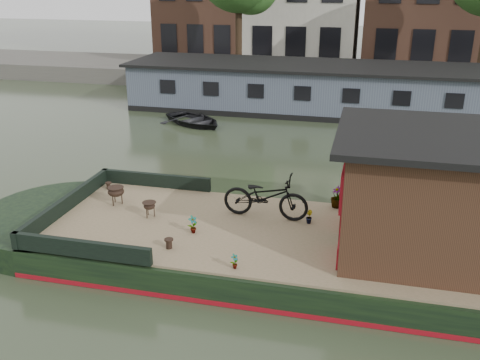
% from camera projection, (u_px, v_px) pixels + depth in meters
% --- Properties ---
extents(ground, '(120.00, 120.00, 0.00)m').
position_uv_depth(ground, '(319.00, 265.00, 11.46)').
color(ground, '#2B3321').
rests_on(ground, ground).
extents(houseboat_hull, '(14.01, 4.02, 0.60)m').
position_uv_depth(houseboat_hull, '(258.00, 247.00, 11.66)').
color(houseboat_hull, black).
rests_on(houseboat_hull, ground).
extents(houseboat_deck, '(11.80, 3.80, 0.05)m').
position_uv_depth(houseboat_deck, '(320.00, 239.00, 11.24)').
color(houseboat_deck, '#8B7056').
rests_on(houseboat_deck, houseboat_hull).
extents(bow_bulwark, '(3.00, 4.00, 0.35)m').
position_uv_depth(bow_bulwark, '(100.00, 207.00, 12.30)').
color(bow_bulwark, black).
rests_on(bow_bulwark, houseboat_deck).
extents(cabin, '(4.00, 3.50, 2.42)m').
position_uv_depth(cabin, '(438.00, 193.00, 10.30)').
color(cabin, black).
rests_on(cabin, houseboat_deck).
extents(bicycle, '(1.98, 0.75, 1.03)m').
position_uv_depth(bicycle, '(266.00, 196.00, 12.01)').
color(bicycle, black).
rests_on(bicycle, houseboat_deck).
extents(potted_plant_a, '(0.24, 0.25, 0.40)m').
position_uv_depth(potted_plant_a, '(193.00, 225.00, 11.37)').
color(potted_plant_a, brown).
rests_on(potted_plant_a, houseboat_deck).
extents(potted_plant_b, '(0.18, 0.20, 0.30)m').
position_uv_depth(potted_plant_b, '(309.00, 217.00, 11.86)').
color(potted_plant_b, brown).
rests_on(potted_plant_b, houseboat_deck).
extents(potted_plant_d, '(0.40, 0.40, 0.53)m').
position_uv_depth(potted_plant_d, '(337.00, 197.00, 12.63)').
color(potted_plant_d, brown).
rests_on(potted_plant_d, houseboat_deck).
extents(potted_plant_e, '(0.18, 0.19, 0.30)m').
position_uv_depth(potted_plant_e, '(235.00, 261.00, 10.00)').
color(potted_plant_e, '#A1382F').
rests_on(potted_plant_e, houseboat_deck).
extents(brazier_front, '(0.47, 0.47, 0.44)m').
position_uv_depth(brazier_front, '(116.00, 196.00, 12.81)').
color(brazier_front, black).
rests_on(brazier_front, houseboat_deck).
extents(brazier_rear, '(0.41, 0.41, 0.36)m').
position_uv_depth(brazier_rear, '(150.00, 209.00, 12.16)').
color(brazier_rear, black).
rests_on(brazier_rear, houseboat_deck).
extents(bollard_port, '(0.16, 0.16, 0.18)m').
position_uv_depth(bollard_port, '(109.00, 186.00, 13.77)').
color(bollard_port, black).
rests_on(bollard_port, houseboat_deck).
extents(bollard_stbd, '(0.18, 0.18, 0.21)m').
position_uv_depth(bollard_stbd, '(169.00, 243.00, 10.77)').
color(bollard_stbd, black).
rests_on(bollard_stbd, houseboat_deck).
extents(dinghy, '(3.69, 3.47, 0.62)m').
position_uv_depth(dinghy, '(194.00, 117.00, 22.20)').
color(dinghy, black).
rests_on(dinghy, ground).
extents(far_houseboat, '(20.40, 4.40, 2.11)m').
position_uv_depth(far_houseboat, '(353.00, 92.00, 23.81)').
color(far_houseboat, '#4A5463').
rests_on(far_houseboat, ground).
extents(quay, '(60.00, 6.00, 0.90)m').
position_uv_depth(quay, '(358.00, 78.00, 29.88)').
color(quay, '#47443F').
rests_on(quay, ground).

